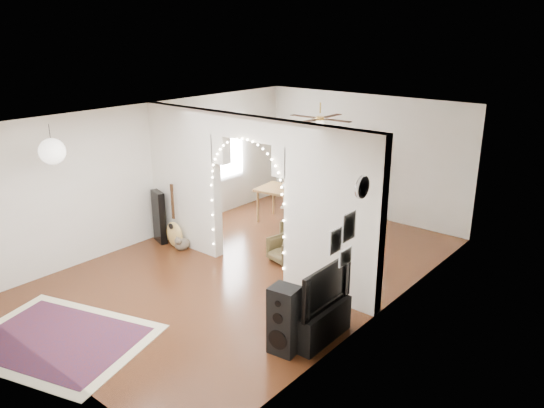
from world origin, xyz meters
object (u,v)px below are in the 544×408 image
Objects in this scene: acoustic_guitar at (174,224)px; media_console at (319,322)px; floor_speaker at (284,320)px; bookcase at (316,177)px; dining_chair_left at (284,249)px; dining_chair_right at (299,232)px; dining_table at (286,192)px.

acoustic_guitar is 1.08× the size of media_console.
bookcase is (-2.96, 4.89, 0.34)m from floor_speaker.
dining_chair_right reaches higher than dining_chair_left.
bookcase is 2.15m from dining_chair_right.
media_console is (3.96, -0.83, -0.22)m from acoustic_guitar.
media_console is 0.62× the size of bookcase.
media_console is at bearing -69.39° from bookcase.
dining_table is at bearing 133.98° from dining_chair_right.
bookcase reaches higher than dining_table.
media_console is 2.56m from dining_chair_left.
dining_chair_left is at bearing 138.50° from media_console.
floor_speaker is at bearing -107.89° from media_console.
acoustic_guitar reaches higher than floor_speaker.
dining_chair_left is (-1.93, 1.68, -0.02)m from media_console.
bookcase is 1.24× the size of dining_table.
floor_speaker is at bearing -62.38° from dining_chair_right.
floor_speaker is 2.85m from dining_chair_left.
dining_table is at bearing 140.21° from dining_chair_left.
dining_chair_left is (1.20, -2.66, -0.58)m from bookcase.
dining_chair_right is (0.93, -1.86, -0.54)m from bookcase.
dining_chair_left is (2.03, 0.84, -0.24)m from acoustic_guitar.
dining_table is (-0.03, -1.05, -0.12)m from bookcase.
bookcase is (0.83, 3.51, 0.33)m from acoustic_guitar.
media_console is at bearing -28.13° from dining_chair_left.
media_console is 3.32m from dining_chair_right.
acoustic_guitar is 0.67× the size of bookcase.
dining_table is at bearing 72.21° from acoustic_guitar.
dining_table reaches higher than dining_chair_right.
floor_speaker reaches higher than dining_chair_left.
floor_speaker is 0.93× the size of media_console.
dining_table is at bearing 133.34° from media_console.
dining_chair_left is at bearing -77.74° from dining_chair_right.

